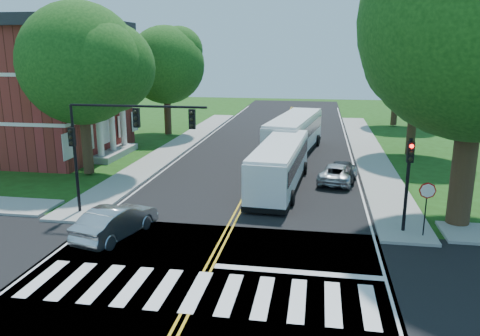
% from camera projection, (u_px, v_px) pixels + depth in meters
% --- Properties ---
extents(ground, '(140.00, 140.00, 0.00)m').
position_uv_depth(ground, '(200.00, 285.00, 17.20)').
color(ground, '#1C3E0F').
rests_on(ground, ground).
extents(road, '(14.00, 96.00, 0.01)m').
position_uv_depth(road, '(261.00, 168.00, 34.41)').
color(road, black).
rests_on(road, ground).
extents(cross_road, '(60.00, 12.00, 0.01)m').
position_uv_depth(cross_road, '(200.00, 285.00, 17.20)').
color(cross_road, black).
rests_on(cross_road, ground).
extents(center_line, '(0.36, 70.00, 0.01)m').
position_uv_depth(center_line, '(267.00, 156.00, 38.23)').
color(center_line, gold).
rests_on(center_line, road).
extents(edge_line_w, '(0.12, 70.00, 0.01)m').
position_uv_depth(edge_line_w, '(187.00, 153.00, 39.34)').
color(edge_line_w, silver).
rests_on(edge_line_w, road).
extents(edge_line_e, '(0.12, 70.00, 0.01)m').
position_uv_depth(edge_line_e, '(352.00, 159.00, 37.13)').
color(edge_line_e, silver).
rests_on(edge_line_e, road).
extents(crosswalk, '(12.60, 3.00, 0.01)m').
position_uv_depth(crosswalk, '(197.00, 291.00, 16.72)').
color(crosswalk, silver).
rests_on(crosswalk, road).
extents(stop_bar, '(6.60, 0.40, 0.01)m').
position_uv_depth(stop_bar, '(298.00, 272.00, 18.16)').
color(stop_bar, silver).
rests_on(stop_bar, road).
extents(sidewalk_nw, '(2.60, 40.00, 0.15)m').
position_uv_depth(sidewalk_nw, '(180.00, 145.00, 42.43)').
color(sidewalk_nw, gray).
rests_on(sidewalk_nw, ground).
extents(sidewalk_ne, '(2.60, 40.00, 0.15)m').
position_uv_depth(sidewalk_ne, '(368.00, 151.00, 39.74)').
color(sidewalk_ne, gray).
rests_on(sidewalk_ne, ground).
extents(tree_west_near, '(8.00, 8.00, 11.40)m').
position_uv_depth(tree_west_near, '(80.00, 64.00, 30.62)').
color(tree_west_near, '#362015').
rests_on(tree_west_near, ground).
extents(tree_west_far, '(7.60, 7.60, 10.67)m').
position_uv_depth(tree_west_far, '(166.00, 65.00, 45.97)').
color(tree_west_far, '#362015').
rests_on(tree_west_far, ground).
extents(tree_east_mid, '(8.40, 8.40, 11.93)m').
position_uv_depth(tree_east_mid, '(418.00, 58.00, 36.37)').
color(tree_east_mid, '#362015').
rests_on(tree_east_mid, ground).
extents(tree_east_far, '(7.20, 7.20, 10.34)m').
position_uv_depth(tree_east_far, '(398.00, 65.00, 51.75)').
color(tree_east_far, '#362015').
rests_on(tree_east_far, ground).
extents(brick_building, '(20.00, 13.00, 10.80)m').
position_uv_depth(brick_building, '(1.00, 88.00, 38.56)').
color(brick_building, maroon).
rests_on(brick_building, ground).
extents(signal_nw, '(7.15, 0.46, 5.66)m').
position_uv_depth(signal_nw, '(116.00, 133.00, 23.23)').
color(signal_nw, black).
rests_on(signal_nw, ground).
extents(signal_ne, '(0.30, 0.46, 4.40)m').
position_uv_depth(signal_ne, '(408.00, 173.00, 21.31)').
color(signal_ne, black).
rests_on(signal_ne, ground).
extents(stop_sign, '(0.76, 0.08, 2.53)m').
position_uv_depth(stop_sign, '(427.00, 196.00, 20.96)').
color(stop_sign, black).
rests_on(stop_sign, ground).
extents(bus_lead, '(3.21, 11.13, 2.84)m').
position_uv_depth(bus_lead, '(280.00, 164.00, 29.07)').
color(bus_lead, silver).
rests_on(bus_lead, road).
extents(bus_follow, '(4.38, 12.49, 3.17)m').
position_uv_depth(bus_follow, '(295.00, 134.00, 38.70)').
color(bus_follow, silver).
rests_on(bus_follow, road).
extents(hatchback, '(2.65, 4.81, 1.50)m').
position_uv_depth(hatchback, '(116.00, 221.00, 21.46)').
color(hatchback, '#A8AAAF').
rests_on(hatchback, road).
extents(suv, '(2.95, 4.79, 1.24)m').
position_uv_depth(suv, '(338.00, 173.00, 30.46)').
color(suv, silver).
rests_on(suv, road).
extents(dark_sedan, '(1.97, 4.28, 1.21)m').
position_uv_depth(dark_sedan, '(342.00, 170.00, 31.28)').
color(dark_sedan, black).
rests_on(dark_sedan, road).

